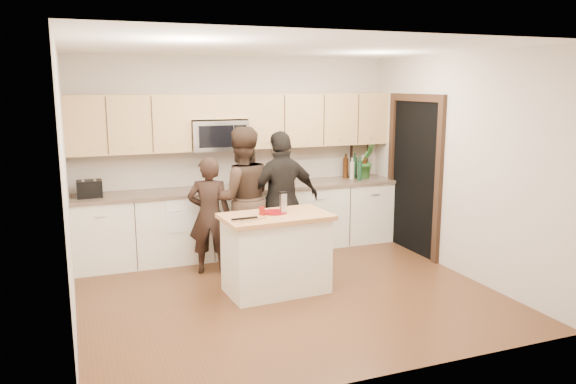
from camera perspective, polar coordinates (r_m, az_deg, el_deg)
name	(u,v)px	position (r m, az deg, el deg)	size (l,w,h in m)	color
floor	(288,293)	(6.46, -0.03, -10.20)	(4.50, 4.50, 0.00)	#522E1C
room_shell	(288,141)	(6.06, -0.03, 5.24)	(4.52, 4.02, 2.71)	#B9AC9E
back_cabinetry	(244,220)	(7.85, -4.49, -2.81)	(4.50, 0.66, 0.94)	white
upper_cabinetry	(242,120)	(7.79, -4.72, 7.30)	(4.50, 0.33, 0.75)	tan
microwave	(218,135)	(7.68, -7.08, 5.76)	(0.76, 0.41, 0.40)	silver
doorway	(414,170)	(7.96, 12.71, 2.18)	(0.06, 1.25, 2.20)	black
framed_picture	(359,153)	(8.72, 7.25, 3.91)	(0.30, 0.03, 0.38)	black
dish_towel	(177,204)	(7.39, -11.18, -1.23)	(0.34, 0.60, 0.48)	white
island	(276,253)	(6.37, -1.22, -6.21)	(1.24, 0.77, 0.90)	white
red_plate	(274,212)	(6.33, -1.39, -2.07)	(0.28, 0.28, 0.02)	maroon
box_grater	(283,202)	(6.28, -0.49, -0.98)	(0.08, 0.06, 0.23)	silver
drink_glass	(262,212)	(6.17, -2.66, -1.99)	(0.06, 0.06, 0.11)	maroon
cutting_board	(252,218)	(6.08, -3.72, -2.62)	(0.27, 0.17, 0.02)	tan
tongs	(244,218)	(5.98, -4.45, -2.69)	(0.29, 0.03, 0.02)	black
knife	(248,221)	(5.90, -4.10, -2.92)	(0.22, 0.02, 0.01)	silver
toaster	(89,189)	(7.41, -19.52, 0.31)	(0.30, 0.23, 0.22)	black
bottle_cluster	(356,167)	(8.46, 6.97, 2.57)	(0.38, 0.38, 0.37)	black
orchid	(366,161)	(8.49, 7.93, 3.17)	(0.29, 0.23, 0.52)	#316F2C
woman_left	(210,215)	(7.01, -7.98, -2.36)	(0.53, 0.35, 1.47)	black
woman_center	(242,199)	(7.11, -4.73, -0.67)	(0.88, 0.69, 1.81)	#2F2017
woman_right	(282,200)	(7.16, -0.58, -0.79)	(1.03, 0.43, 1.75)	black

